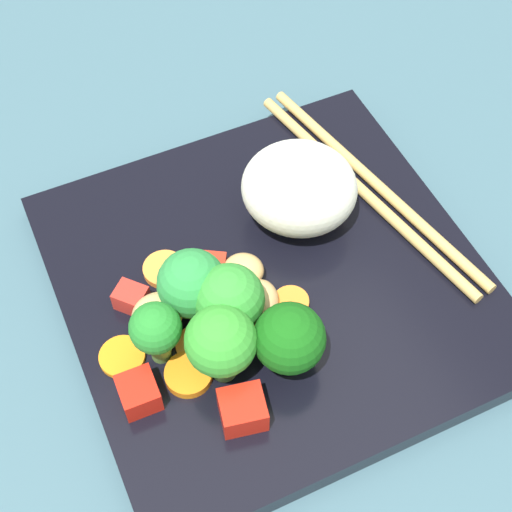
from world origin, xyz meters
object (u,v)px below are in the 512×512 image
Objects in this scene: broccoli_floret_4 at (193,286)px; chopstick_pair at (369,187)px; carrot_slice_5 at (122,357)px; rice_mound at (299,188)px; square_plate at (272,283)px.

broccoli_floret_4 is 0.23× the size of chopstick_pair.
carrot_slice_5 is 0.13× the size of chopstick_pair.
rice_mound reaches higher than broccoli_floret_4.
carrot_slice_5 is 22.42cm from chopstick_pair.
carrot_slice_5 is (-1.16, 11.73, 1.10)cm from square_plate.
broccoli_floret_4 is at bearing 91.60° from square_plate.
square_plate is at bearing 132.80° from rice_mound.
rice_mound is 16.95cm from carrot_slice_5.
rice_mound is at bearing -68.27° from broccoli_floret_4.
chopstick_pair is (-0.41, -6.02, -2.76)cm from rice_mound.
carrot_slice_5 is at bearing 99.72° from broccoli_floret_4.
square_plate is 7.00cm from rice_mound.
square_plate is at bearing -88.40° from broccoli_floret_4.
carrot_slice_5 reaches higher than square_plate.
chopstick_pair is at bearing -93.89° from rice_mound.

